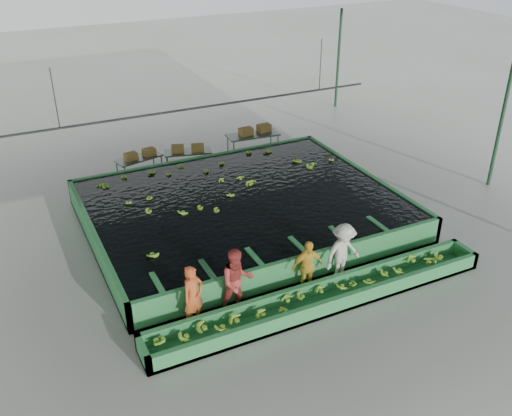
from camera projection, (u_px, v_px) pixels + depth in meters
name	position (u px, v px, depth m)	size (l,w,h in m)	color
ground	(263.00, 242.00, 18.15)	(80.00, 80.00, 0.00)	#96988D
shed_roof	(264.00, 88.00, 15.80)	(20.00, 22.00, 0.04)	gray
shed_posts	(263.00, 171.00, 16.97)	(20.00, 22.00, 5.00)	#21492E
flotation_tank	(243.00, 210.00, 19.12)	(10.00, 8.00, 0.90)	#328946
tank_water	(243.00, 199.00, 18.94)	(9.70, 7.70, 0.00)	black
sorting_trough	(324.00, 298.00, 15.18)	(10.00, 1.00, 0.50)	#328946
cableway_rail	(202.00, 107.00, 20.70)	(0.08, 0.08, 14.00)	#59605B
rail_hanger_left	(55.00, 99.00, 18.29)	(0.04, 0.04, 2.00)	#59605B
rail_hanger_right	(320.00, 65.00, 22.17)	(0.04, 0.04, 2.00)	#59605B
worker_a	(193.00, 296.00, 14.22)	(0.63, 0.41, 1.72)	orange
worker_b	(237.00, 282.00, 14.65)	(0.91, 0.71, 1.88)	#C13F3A
worker_c	(307.00, 266.00, 15.54)	(0.92, 0.38, 1.57)	yellow
worker_d	(343.00, 253.00, 15.93)	(1.16, 0.67, 1.80)	beige
packing_table_left	(140.00, 167.00, 22.33)	(1.81, 0.72, 0.82)	#59605B
packing_table_mid	(188.00, 161.00, 22.84)	(1.87, 0.75, 0.85)	#59605B
packing_table_right	(253.00, 145.00, 24.14)	(2.20, 0.88, 1.00)	#59605B
box_stack_left	(140.00, 157.00, 22.16)	(1.26, 0.35, 0.27)	olive
box_stack_mid	(188.00, 151.00, 22.60)	(1.28, 0.35, 0.27)	olive
box_stack_right	(255.00, 133.00, 24.00)	(1.42, 0.39, 0.31)	olive
floating_bananas	(233.00, 190.00, 19.57)	(8.46, 5.77, 0.12)	#78B92E
trough_bananas	(324.00, 293.00, 15.11)	(9.11, 0.61, 0.12)	#78B92E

